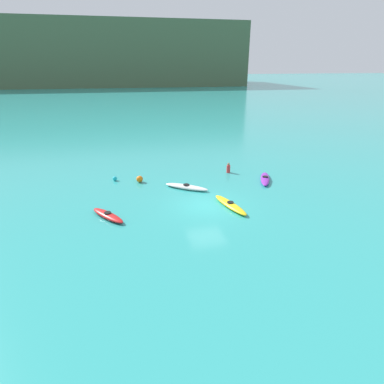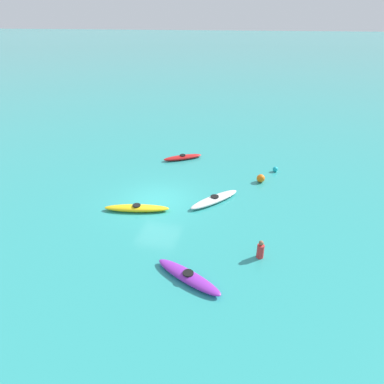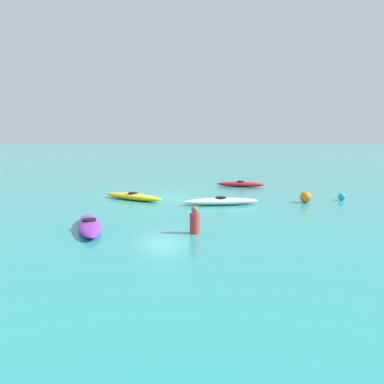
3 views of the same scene
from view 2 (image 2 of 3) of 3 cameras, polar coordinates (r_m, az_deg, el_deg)
name	(u,v)px [view 2 (image 2 of 3)]	position (r m, az deg, el deg)	size (l,w,h in m)	color
ground_plane	(157,200)	(19.79, -5.95, -1.37)	(600.00, 600.00, 0.00)	teal
kayak_white	(215,199)	(19.48, 3.86, -1.24)	(3.23, 2.73, 0.37)	white
kayak_yellow	(137,208)	(18.79, -9.36, -2.72)	(1.41, 3.65, 0.37)	yellow
kayak_purple	(188,276)	(14.05, -0.66, -14.14)	(2.10, 3.24, 0.37)	purple
kayak_red	(183,157)	(25.42, -1.59, 5.91)	(2.20, 2.87, 0.37)	red
buoy_orange	(261,178)	(22.18, 11.59, 2.28)	(0.53, 0.53, 0.53)	orange
buoy_cyan	(275,169)	(23.99, 13.95, 3.77)	(0.36, 0.36, 0.36)	#19B7C6
person_near_shore	(260,250)	(15.33, 11.54, -9.63)	(0.35, 0.35, 0.88)	red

